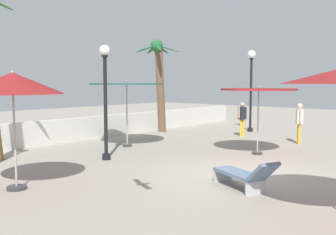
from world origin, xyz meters
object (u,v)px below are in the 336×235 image
Objects in this scene: palm_tree_1 at (159,76)px; lamp_post_1 at (105,91)px; patio_umbrella_0 at (127,86)px; guest_2 at (299,119)px; lounge_chair_0 at (245,174)px; guest_0 at (242,116)px; patio_umbrella_1 at (259,91)px; lamp_post_0 at (251,77)px; patio_umbrella_3 at (13,84)px.

palm_tree_1 is 7.26m from lamp_post_1.
patio_umbrella_0 is 1.70× the size of guest_2.
lamp_post_1 is 1.94× the size of lounge_chair_0.
lounge_chair_0 is at bearing -150.10° from guest_0.
palm_tree_1 is at bearing 52.78° from lounge_chair_0.
patio_umbrella_0 is 1.10× the size of patio_umbrella_1.
lamp_post_1 is at bearing 179.38° from lamp_post_0.
guest_0 is (-1.92, -0.60, -1.89)m from lamp_post_0.
patio_umbrella_1 is 0.56× the size of palm_tree_1.
palm_tree_1 is at bearing 98.04° from guest_2.
patio_umbrella_3 is at bearing 167.16° from guest_2.
lamp_post_1 is at bearing 16.44° from patio_umbrella_3.
palm_tree_1 is 2.78× the size of guest_2.
palm_tree_1 is 1.26× the size of lamp_post_1.
palm_tree_1 is (2.23, 6.75, 0.67)m from patio_umbrella_1.
guest_0 is at bearing 82.44° from guest_2.
lounge_chair_0 is at bearing -167.63° from guest_2.
lamp_post_1 reaches higher than lounge_chair_0.
lamp_post_1 reaches higher than patio_umbrella_0.
lamp_post_1 is 2.21× the size of guest_2.
patio_umbrella_3 reaches higher than guest_2.
guest_0 is at bearing -71.39° from palm_tree_1.
lounge_chair_0 is at bearing -49.95° from patio_umbrella_3.
patio_umbrella_0 is at bearing 69.94° from lounge_chair_0.
guest_0 is (11.46, 0.39, -1.54)m from patio_umbrella_3.
patio_umbrella_3 is at bearing -175.79° from lamp_post_0.
patio_umbrella_1 is 8.18m from patio_umbrella_3.
lamp_post_0 is at bearing 17.28° from guest_0.
patio_umbrella_0 reaches higher than patio_umbrella_1.
lounge_chair_0 is at bearing -91.95° from lamp_post_1.
guest_0 is 0.96× the size of guest_2.
palm_tree_1 is at bearing 133.44° from lamp_post_0.
patio_umbrella_3 is 11.46m from guest_2.
patio_umbrella_1 is 1.36× the size of lounge_chair_0.
lamp_post_0 is at bearing 4.21° from patio_umbrella_3.
patio_umbrella_1 is at bearing 23.62° from lounge_chair_0.
palm_tree_1 is 4.72m from guest_0.
lamp_post_0 is 4.59m from guest_2.
guest_2 is at bearing -81.96° from palm_tree_1.
lamp_post_0 reaches higher than patio_umbrella_0.
patio_umbrella_0 reaches higher than guest_0.
patio_umbrella_3 reaches higher than patio_umbrella_1.
lamp_post_1 is at bearing -148.42° from patio_umbrella_0.
palm_tree_1 reaches higher than lamp_post_0.
palm_tree_1 is 4.80m from lamp_post_0.
lamp_post_0 is at bearing -0.62° from lamp_post_1.
patio_umbrella_0 is 0.69× the size of lamp_post_0.
patio_umbrella_3 is 1.73× the size of guest_0.
lamp_post_0 is 2.76m from guest_0.
patio_umbrella_3 is 11.04m from palm_tree_1.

